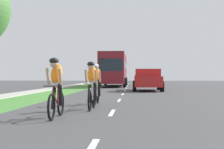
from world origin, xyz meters
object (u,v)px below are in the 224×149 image
Objects in this scene: cyclist_trailing at (92,85)px; pickup_red at (147,80)px; cyclist_lead at (56,87)px; cyclist_distant at (96,84)px; bus_maroon at (114,68)px.

cyclist_trailing is 0.34× the size of pickup_red.
pickup_red is (3.10, 16.39, 0.02)m from cyclist_lead.
cyclist_distant is (0.58, 4.26, 0.00)m from cyclist_lead.
bus_maroon is at bearing 91.67° from cyclist_trailing.
cyclist_lead is 0.34× the size of pickup_red.
bus_maroon reaches higher than cyclist_lead.
pickup_red reaches higher than cyclist_lead.
pickup_red is (2.44, 14.18, 0.02)m from cyclist_trailing.
cyclist_lead is 2.31m from cyclist_trailing.
cyclist_distant is at bearing -101.73° from pickup_red.
cyclist_trailing is 2.04m from cyclist_distant.
cyclist_trailing and cyclist_distant have the same top height.
bus_maroon is at bearing 90.17° from cyclist_lead.
bus_maroon reaches higher than cyclist_distant.
cyclist_lead and cyclist_distant have the same top height.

